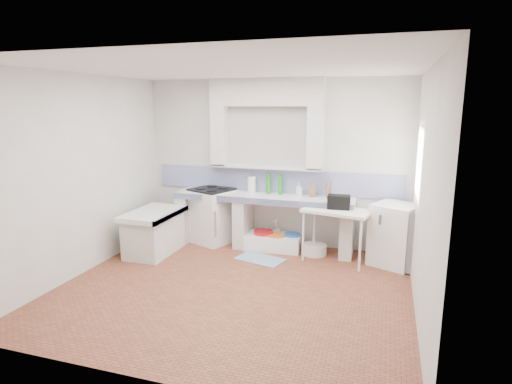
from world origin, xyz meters
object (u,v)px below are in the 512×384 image
(sink, at_px, (274,242))
(fridge, at_px, (395,235))
(side_table, at_px, (336,235))
(stove, at_px, (212,216))

(sink, distance_m, fridge, 1.95)
(sink, relative_size, side_table, 0.93)
(stove, relative_size, fridge, 0.99)
(stove, height_order, sink, stove)
(side_table, bearing_deg, stove, -176.00)
(stove, relative_size, side_table, 0.94)
(sink, distance_m, side_table, 1.13)
(stove, bearing_deg, sink, 18.69)
(side_table, distance_m, fridge, 0.87)
(side_table, bearing_deg, fridge, 20.69)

